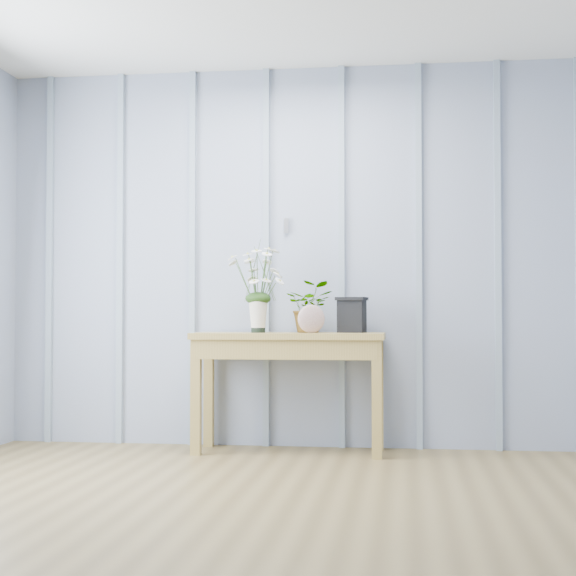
# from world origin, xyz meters

# --- Properties ---
(ground) EXTENTS (4.50, 4.50, 0.00)m
(ground) POSITION_xyz_m (0.00, 0.00, 0.00)
(ground) COLOR brown
(ground) RESTS_ON ground
(room_shell) EXTENTS (4.00, 4.50, 2.50)m
(room_shell) POSITION_xyz_m (-0.00, 0.92, 1.99)
(room_shell) COLOR #949EB8
(room_shell) RESTS_ON ground
(sideboard) EXTENTS (1.20, 0.45, 0.75)m
(sideboard) POSITION_xyz_m (-0.07, 1.99, 0.64)
(sideboard) COLOR olive
(sideboard) RESTS_ON ground
(daisy_vase) EXTENTS (0.39, 0.30, 0.56)m
(daisy_vase) POSITION_xyz_m (-0.26, 1.96, 1.10)
(daisy_vase) COLOR black
(daisy_vase) RESTS_ON sideboard
(spider_plant) EXTENTS (0.30, 0.26, 0.33)m
(spider_plant) POSITION_xyz_m (0.06, 2.07, 0.91)
(spider_plant) COLOR #173610
(spider_plant) RESTS_ON sideboard
(felt_disc_vessel) EXTENTS (0.18, 0.11, 0.17)m
(felt_disc_vessel) POSITION_xyz_m (0.09, 1.89, 0.84)
(felt_disc_vessel) COLOR #8A4C58
(felt_disc_vessel) RESTS_ON sideboard
(carved_box) EXTENTS (0.21, 0.18, 0.22)m
(carved_box) POSITION_xyz_m (0.33, 2.05, 0.86)
(carved_box) COLOR black
(carved_box) RESTS_ON sideboard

